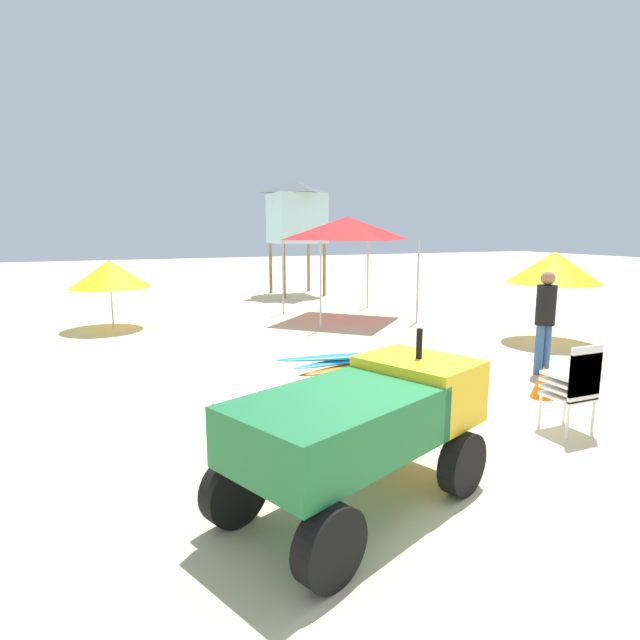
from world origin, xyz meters
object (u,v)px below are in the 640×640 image
popup_canopy (348,228)px  beach_umbrella_mid (110,274)px  beach_umbrella_far (554,267)px  lifeguard_near_center (545,315)px  utility_cart (366,420)px  stacked_plastic_chairs (576,381)px  surfboard_pile (357,365)px  cooler_box (235,415)px  lifeguard_tower (296,212)px  traffic_cone_far (584,375)px  traffic_cone_near (543,382)px

popup_canopy → beach_umbrella_mid: (-6.04, 0.91, -1.11)m
beach_umbrella_mid → beach_umbrella_far: bearing=-31.1°
lifeguard_near_center → utility_cart: bearing=-151.6°
stacked_plastic_chairs → beach_umbrella_far: size_ratio=0.56×
surfboard_pile → cooler_box: bearing=-150.6°
surfboard_pile → cooler_box: surfboard_pile is taller
lifeguard_tower → cooler_box: size_ratio=8.21×
lifeguard_near_center → traffic_cone_far: 1.24m
surfboard_pile → beach_umbrella_far: bearing=11.2°
surfboard_pile → cooler_box: (-2.37, -1.34, -0.06)m
stacked_plastic_chairs → traffic_cone_far: size_ratio=2.41×
popup_canopy → cooler_box: (-4.85, -6.83, -2.27)m
utility_cart → stacked_plastic_chairs: bearing=8.4°
popup_canopy → lifeguard_tower: size_ratio=0.68×
lifeguard_near_center → cooler_box: bearing=-175.4°
beach_umbrella_mid → traffic_cone_far: (6.54, -8.25, -1.12)m
lifeguard_near_center → lifeguard_tower: bearing=90.2°
utility_cart → lifeguard_near_center: (4.79, 2.59, 0.23)m
beach_umbrella_far → stacked_plastic_chairs: bearing=-133.9°
surfboard_pile → traffic_cone_near: 2.82m
surfboard_pile → lifeguard_near_center: bearing=-16.2°
lifeguard_tower → popup_canopy: bearing=-95.9°
utility_cart → cooler_box: 2.33m
surfboard_pile → lifeguard_near_center: 3.31m
stacked_plastic_chairs → popup_canopy: bearing=82.7°
surfboard_pile → traffic_cone_far: bearing=-31.8°
utility_cart → lifeguard_near_center: size_ratio=1.60×
utility_cart → lifeguard_near_center: lifeguard_near_center is taller
surfboard_pile → stacked_plastic_chairs: bearing=-65.5°
lifeguard_near_center → traffic_cone_far: (-0.11, -0.95, -0.79)m
stacked_plastic_chairs → beach_umbrella_mid: bearing=117.6°
lifeguard_near_center → lifeguard_tower: lifeguard_tower is taller
lifeguard_near_center → beach_umbrella_mid: size_ratio=0.92×
lifeguard_tower → cooler_box: 13.71m
beach_umbrella_far → traffic_cone_far: size_ratio=4.28×
popup_canopy → beach_umbrella_mid: bearing=171.4°
traffic_cone_far → beach_umbrella_far: bearing=51.2°
utility_cart → lifeguard_tower: 15.35m
lifeguard_tower → beach_umbrella_far: size_ratio=2.12×
beach_umbrella_far → cooler_box: bearing=-162.8°
traffic_cone_near → cooler_box: 4.49m
utility_cart → surfboard_pile: size_ratio=1.02×
stacked_plastic_chairs → traffic_cone_near: size_ratio=2.29×
lifeguard_tower → beach_umbrella_mid: bearing=-145.5°
stacked_plastic_chairs → beach_umbrella_far: bearing=46.1°
surfboard_pile → beach_umbrella_far: size_ratio=1.40×
utility_cart → surfboard_pile: 3.92m
lifeguard_tower → cooler_box: lifeguard_tower is taller
traffic_cone_near → utility_cart: bearing=-157.1°
lifeguard_near_center → traffic_cone_far: lifeguard_near_center is taller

